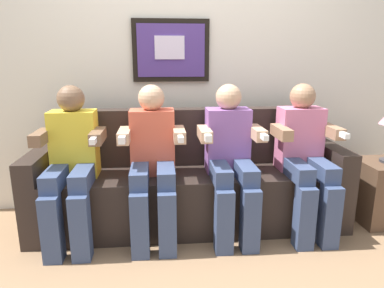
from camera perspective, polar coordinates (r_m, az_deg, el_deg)
The scene contains 8 objects.
ground_plane at distance 2.59m, azimuth 0.33°, elevation -16.05°, with size 6.23×6.23×0.00m, color #8C6B4C.
back_wall_assembly at distance 2.99m, azimuth -1.21°, elevation 14.17°, with size 4.79×0.10×2.60m.
couch at distance 2.74m, azimuth -0.36°, elevation -6.96°, with size 2.39×0.58×0.90m.
person_leftmost at distance 2.56m, azimuth -19.19°, elevation -2.45°, with size 0.46×0.56×1.11m.
person_left_center at distance 2.48m, azimuth -6.50°, elevation -2.21°, with size 0.46×0.56×1.11m.
person_right_center at distance 2.53m, azimuth 6.32°, elevation -1.87°, with size 0.46×0.56×1.11m.
person_rightmost at distance 2.70m, azimuth 18.09°, elevation -1.48°, with size 0.46×0.56×1.11m.
side_table_right at distance 3.20m, azimuth 28.89°, elevation -6.88°, with size 0.40×0.40×0.50m.
Camera 1 is at (-0.23, -2.22, 1.30)m, focal length 32.41 mm.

